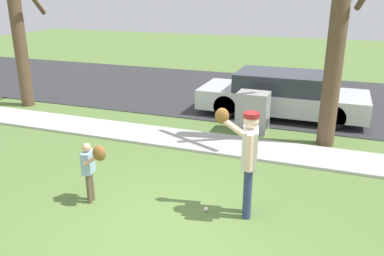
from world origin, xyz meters
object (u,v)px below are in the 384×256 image
at_px(utility_cabinet, 253,112).
at_px(baseball, 206,209).
at_px(person_adult, 247,153).
at_px(person_child, 91,164).
at_px(parked_sedan_silver, 282,94).
at_px(street_tree_far, 16,18).
at_px(street_tree_near, 339,18).

bearing_deg(utility_cabinet, baseball, -88.09).
height_order(person_adult, utility_cabinet, person_adult).
height_order(baseball, utility_cabinet, utility_cabinet).
relative_size(person_child, baseball, 14.79).
bearing_deg(baseball, parked_sedan_silver, 86.63).
height_order(person_child, baseball, person_child).
height_order(utility_cabinet, street_tree_far, street_tree_far).
distance_m(person_child, baseball, 2.00).
xyz_separation_m(baseball, street_tree_near, (1.64, 3.76, 2.81)).
bearing_deg(parked_sedan_silver, utility_cabinet, -105.84).
xyz_separation_m(person_child, street_tree_far, (-5.38, 4.43, 1.93)).
xyz_separation_m(utility_cabinet, street_tree_near, (1.78, -0.30, 2.33)).
bearing_deg(person_child, street_tree_far, 129.59).
bearing_deg(street_tree_far, utility_cabinet, 0.18).
bearing_deg(street_tree_far, parked_sedan_silver, 12.57).
xyz_separation_m(person_child, baseball, (1.85, 0.39, -0.67)).
bearing_deg(utility_cabinet, person_adult, -79.48).
bearing_deg(person_adult, utility_cabinet, -90.41).
relative_size(utility_cabinet, street_tree_near, 0.19).
relative_size(person_adult, street_tree_far, 0.34).
distance_m(street_tree_near, street_tree_far, 8.88).
relative_size(person_child, parked_sedan_silver, 0.24).
distance_m(person_child, utility_cabinet, 4.78).
bearing_deg(street_tree_far, street_tree_near, -1.78).
xyz_separation_m(utility_cabinet, street_tree_far, (-7.09, -0.02, 2.12)).
xyz_separation_m(person_child, street_tree_near, (3.49, 4.16, 2.14)).
bearing_deg(parked_sedan_silver, person_adult, -87.37).
distance_m(baseball, street_tree_near, 4.97).
xyz_separation_m(person_adult, person_child, (-2.44, -0.53, -0.36)).
bearing_deg(street_tree_far, baseball, -29.19).
bearing_deg(person_child, baseball, 1.08).
bearing_deg(street_tree_near, utility_cabinet, 170.49).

